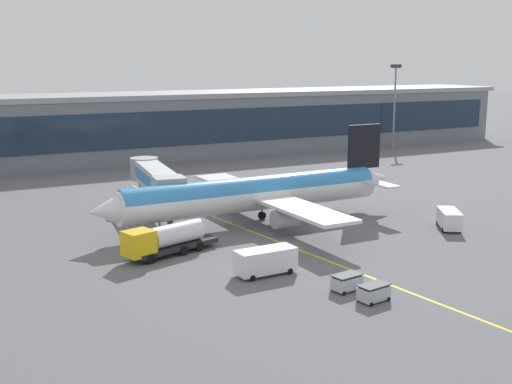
# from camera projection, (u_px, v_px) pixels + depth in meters

# --- Properties ---
(ground_plane) EXTENTS (700.00, 700.00, 0.00)m
(ground_plane) POSITION_uv_depth(u_px,v_px,m) (284.00, 246.00, 70.02)
(ground_plane) COLOR slate
(apron_lead_in_line) EXTENTS (8.61, 79.60, 0.01)m
(apron_lead_in_line) POSITION_uv_depth(u_px,v_px,m) (277.00, 241.00, 71.87)
(apron_lead_in_line) COLOR yellow
(apron_lead_in_line) RESTS_ON ground_plane
(terminal_building) EXTENTS (188.34, 19.57, 13.37)m
(terminal_building) POSITION_uv_depth(u_px,v_px,m) (131.00, 126.00, 132.32)
(terminal_building) COLOR slate
(terminal_building) RESTS_ON ground_plane
(main_airliner) EXTENTS (41.51, 32.72, 11.56)m
(main_airliner) POSITION_uv_depth(u_px,v_px,m) (256.00, 193.00, 78.78)
(main_airliner) COLOR white
(main_airliner) RESTS_ON ground_plane
(jet_bridge) EXTENTS (6.15, 19.40, 6.58)m
(jet_bridge) POSITION_uv_depth(u_px,v_px,m) (155.00, 178.00, 83.20)
(jet_bridge) COLOR #B2B7BC
(jet_bridge) RESTS_ON ground_plane
(fuel_tanker) EXTENTS (11.07, 5.46, 3.25)m
(fuel_tanker) POSITION_uv_depth(u_px,v_px,m) (165.00, 239.00, 66.15)
(fuel_tanker) COLOR #232326
(fuel_tanker) RESTS_ON ground_plane
(crew_van) EXTENTS (4.46, 5.35, 2.30)m
(crew_van) POSITION_uv_depth(u_px,v_px,m) (449.00, 219.00, 76.76)
(crew_van) COLOR white
(crew_van) RESTS_ON ground_plane
(lavatory_truck) EXTENTS (5.85, 2.44, 2.50)m
(lavatory_truck) POSITION_uv_depth(u_px,v_px,m) (267.00, 260.00, 60.40)
(lavatory_truck) COLOR white
(lavatory_truck) RESTS_ON ground_plane
(baggage_cart_0) EXTENTS (2.84, 1.94, 1.48)m
(baggage_cart_0) POSITION_uv_depth(u_px,v_px,m) (374.00, 292.00, 53.68)
(baggage_cart_0) COLOR #B2B7BC
(baggage_cart_0) RESTS_ON ground_plane
(baggage_cart_1) EXTENTS (2.84, 1.94, 1.48)m
(baggage_cart_1) POSITION_uv_depth(u_px,v_px,m) (347.00, 282.00, 56.21)
(baggage_cart_1) COLOR #B2B7BC
(baggage_cart_1) RESTS_ON ground_plane
(apron_light_mast_0) EXTENTS (2.80, 0.50, 19.15)m
(apron_light_mast_0) POSITION_uv_depth(u_px,v_px,m) (395.00, 98.00, 148.54)
(apron_light_mast_0) COLOR gray
(apron_light_mast_0) RESTS_ON ground_plane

